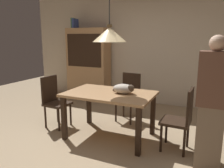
{
  "coord_description": "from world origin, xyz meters",
  "views": [
    {
      "loc": [
        1.56,
        -2.73,
        1.62
      ],
      "look_at": [
        0.03,
        0.61,
        0.85
      ],
      "focal_mm": 35.83,
      "sensor_mm": 36.0,
      "label": 1
    }
  ],
  "objects_px": {
    "hutch_bookcase": "(89,66)",
    "person_standing": "(212,105)",
    "chair_right_side": "(182,117)",
    "chair_left_side": "(54,99)",
    "cat_sleeping": "(124,89)",
    "chair_far_back": "(129,95)",
    "book_green_slim": "(73,23)",
    "book_blue_wide": "(75,24)",
    "pendant_lamp": "(109,34)",
    "dining_table": "(110,99)"
  },
  "relations": [
    {
      "from": "chair_right_side",
      "to": "book_green_slim",
      "type": "bearing_deg",
      "value": 148.04
    },
    {
      "from": "dining_table",
      "to": "person_standing",
      "type": "bearing_deg",
      "value": -12.54
    },
    {
      "from": "pendant_lamp",
      "to": "person_standing",
      "type": "bearing_deg",
      "value": -12.54
    },
    {
      "from": "hutch_bookcase",
      "to": "book_blue_wide",
      "type": "xyz_separation_m",
      "value": [
        -0.38,
        0.0,
        1.08
      ]
    },
    {
      "from": "book_green_slim",
      "to": "book_blue_wide",
      "type": "height_order",
      "value": "book_green_slim"
    },
    {
      "from": "cat_sleeping",
      "to": "pendant_lamp",
      "type": "xyz_separation_m",
      "value": [
        -0.23,
        -0.05,
        0.84
      ]
    },
    {
      "from": "chair_far_back",
      "to": "person_standing",
      "type": "height_order",
      "value": "person_standing"
    },
    {
      "from": "dining_table",
      "to": "pendant_lamp",
      "type": "distance_m",
      "value": 1.01
    },
    {
      "from": "chair_left_side",
      "to": "hutch_bookcase",
      "type": "relative_size",
      "value": 0.5
    },
    {
      "from": "dining_table",
      "to": "chair_right_side",
      "type": "distance_m",
      "value": 1.14
    },
    {
      "from": "chair_far_back",
      "to": "person_standing",
      "type": "bearing_deg",
      "value": -39.07
    },
    {
      "from": "cat_sleeping",
      "to": "person_standing",
      "type": "distance_m",
      "value": 1.33
    },
    {
      "from": "pendant_lamp",
      "to": "hutch_bookcase",
      "type": "bearing_deg",
      "value": 128.27
    },
    {
      "from": "chair_far_back",
      "to": "hutch_bookcase",
      "type": "xyz_separation_m",
      "value": [
        -1.52,
        1.04,
        0.38
      ]
    },
    {
      "from": "chair_left_side",
      "to": "person_standing",
      "type": "relative_size",
      "value": 0.56
    },
    {
      "from": "dining_table",
      "to": "pendant_lamp",
      "type": "relative_size",
      "value": 1.08
    },
    {
      "from": "chair_far_back",
      "to": "hutch_bookcase",
      "type": "relative_size",
      "value": 0.5
    },
    {
      "from": "chair_right_side",
      "to": "cat_sleeping",
      "type": "bearing_deg",
      "value": 176.44
    },
    {
      "from": "pendant_lamp",
      "to": "book_green_slim",
      "type": "xyz_separation_m",
      "value": [
        -1.95,
        1.91,
        0.32
      ]
    },
    {
      "from": "chair_far_back",
      "to": "book_green_slim",
      "type": "relative_size",
      "value": 3.58
    },
    {
      "from": "chair_right_side",
      "to": "chair_far_back",
      "type": "xyz_separation_m",
      "value": [
        -1.12,
        0.88,
        0.0
      ]
    },
    {
      "from": "cat_sleeping",
      "to": "book_green_slim",
      "type": "relative_size",
      "value": 1.51
    },
    {
      "from": "book_green_slim",
      "to": "book_blue_wide",
      "type": "bearing_deg",
      "value": 0.0
    },
    {
      "from": "hutch_bookcase",
      "to": "chair_right_side",
      "type": "bearing_deg",
      "value": -35.99
    },
    {
      "from": "chair_left_side",
      "to": "cat_sleeping",
      "type": "relative_size",
      "value": 2.38
    },
    {
      "from": "dining_table",
      "to": "chair_far_back",
      "type": "xyz_separation_m",
      "value": [
        0.01,
        0.88,
        -0.14
      ]
    },
    {
      "from": "hutch_bookcase",
      "to": "person_standing",
      "type": "height_order",
      "value": "hutch_bookcase"
    },
    {
      "from": "person_standing",
      "to": "pendant_lamp",
      "type": "bearing_deg",
      "value": 167.46
    },
    {
      "from": "chair_far_back",
      "to": "pendant_lamp",
      "type": "relative_size",
      "value": 0.72
    },
    {
      "from": "chair_right_side",
      "to": "book_blue_wide",
      "type": "xyz_separation_m",
      "value": [
        -3.02,
        1.92,
        1.46
      ]
    },
    {
      "from": "book_green_slim",
      "to": "cat_sleeping",
      "type": "bearing_deg",
      "value": -40.57
    },
    {
      "from": "chair_right_side",
      "to": "hutch_bookcase",
      "type": "bearing_deg",
      "value": 144.01
    },
    {
      "from": "person_standing",
      "to": "book_green_slim",
      "type": "bearing_deg",
      "value": 146.88
    },
    {
      "from": "dining_table",
      "to": "book_blue_wide",
      "type": "height_order",
      "value": "book_blue_wide"
    },
    {
      "from": "chair_far_back",
      "to": "pendant_lamp",
      "type": "height_order",
      "value": "pendant_lamp"
    },
    {
      "from": "hutch_bookcase",
      "to": "chair_far_back",
      "type": "bearing_deg",
      "value": -34.29
    },
    {
      "from": "chair_left_side",
      "to": "chair_right_side",
      "type": "height_order",
      "value": "same"
    },
    {
      "from": "dining_table",
      "to": "hutch_bookcase",
      "type": "relative_size",
      "value": 0.76
    },
    {
      "from": "chair_right_side",
      "to": "chair_far_back",
      "type": "distance_m",
      "value": 1.42
    },
    {
      "from": "chair_far_back",
      "to": "book_blue_wide",
      "type": "bearing_deg",
      "value": 151.34
    },
    {
      "from": "chair_left_side",
      "to": "chair_far_back",
      "type": "height_order",
      "value": "same"
    },
    {
      "from": "dining_table",
      "to": "chair_left_side",
      "type": "xyz_separation_m",
      "value": [
        -1.13,
        0.01,
        -0.14
      ]
    },
    {
      "from": "chair_left_side",
      "to": "cat_sleeping",
      "type": "height_order",
      "value": "chair_left_side"
    },
    {
      "from": "hutch_bookcase",
      "to": "person_standing",
      "type": "distance_m",
      "value": 3.76
    },
    {
      "from": "pendant_lamp",
      "to": "person_standing",
      "type": "height_order",
      "value": "pendant_lamp"
    },
    {
      "from": "chair_right_side",
      "to": "cat_sleeping",
      "type": "distance_m",
      "value": 0.95
    },
    {
      "from": "book_blue_wide",
      "to": "chair_right_side",
      "type": "bearing_deg",
      "value": -32.44
    },
    {
      "from": "chair_far_back",
      "to": "cat_sleeping",
      "type": "bearing_deg",
      "value": -75.05
    },
    {
      "from": "chair_left_side",
      "to": "chair_right_side",
      "type": "bearing_deg",
      "value": -0.22
    },
    {
      "from": "pendant_lamp",
      "to": "book_blue_wide",
      "type": "xyz_separation_m",
      "value": [
        -1.89,
        1.91,
        0.31
      ]
    }
  ]
}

